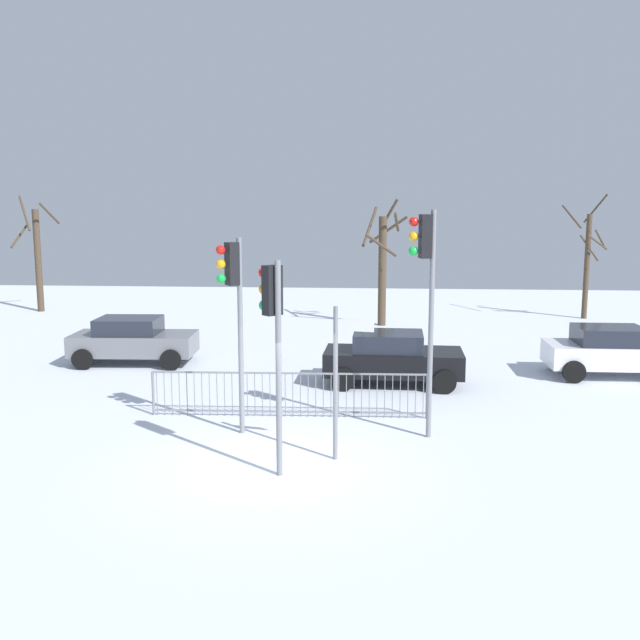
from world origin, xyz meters
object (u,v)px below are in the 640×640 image
object	(u,v)px
bare_tree_centre	(383,263)
bare_tree_right	(37,256)
car_black_far	(392,357)
bare_tree_left	(587,261)
traffic_light_rear_right	(233,292)
car_grey_mid	(133,340)
traffic_light_rear_left	(273,318)
car_white_trailing	(612,351)
direction_sign_post	(339,375)
traffic_light_mid_left	(426,273)

from	to	relation	value
bare_tree_centre	bare_tree_right	world-z (taller)	bare_tree_right
car_black_far	bare_tree_left	world-z (taller)	bare_tree_left
traffic_light_rear_right	car_grey_mid	xyz separation A→B (m)	(-4.57, 6.70, -2.36)
traffic_light_rear_right	traffic_light_rear_left	world-z (taller)	traffic_light_rear_right
traffic_light_rear_left	car_grey_mid	xyz separation A→B (m)	(-5.73, 8.91, -2.15)
car_white_trailing	bare_tree_right	size ratio (longest dim) A/B	0.70
direction_sign_post	car_black_far	size ratio (longest dim) A/B	0.79
direction_sign_post	traffic_light_rear_right	bearing A→B (deg)	160.52
traffic_light_mid_left	traffic_light_rear_right	size ratio (longest dim) A/B	1.14
traffic_light_rear_right	car_grey_mid	bearing A→B (deg)	0.57
car_white_trailing	car_grey_mid	bearing A→B (deg)	177.31
traffic_light_mid_left	direction_sign_post	xyz separation A→B (m)	(-1.73, -1.50, -1.85)
car_grey_mid	bare_tree_right	bearing A→B (deg)	124.45
traffic_light_mid_left	bare_tree_centre	bearing A→B (deg)	-7.30
traffic_light_rear_left	bare_tree_centre	xyz separation A→B (m)	(2.17, 16.92, -0.34)
car_white_trailing	bare_tree_right	bearing A→B (deg)	153.11
traffic_light_rear_right	traffic_light_rear_left	xyz separation A→B (m)	(1.16, -2.21, -0.21)
traffic_light_rear_right	bare_tree_centre	size ratio (longest dim) A/B	0.82
traffic_light_rear_right	car_grey_mid	world-z (taller)	traffic_light_rear_right
car_white_trailing	bare_tree_left	size ratio (longest dim) A/B	0.70
direction_sign_post	car_white_trailing	world-z (taller)	direction_sign_post
direction_sign_post	car_black_far	xyz separation A→B (m)	(1.19, 6.07, -0.94)
bare_tree_centre	bare_tree_right	bearing A→B (deg)	170.26
car_black_far	bare_tree_right	distance (m)	20.79
traffic_light_rear_right	traffic_light_rear_left	size ratio (longest dim) A/B	1.07
traffic_light_rear_right	bare_tree_centre	xyz separation A→B (m)	(3.33, 14.71, -0.55)
traffic_light_rear_left	bare_tree_left	xyz separation A→B (m)	(11.13, 19.37, -0.35)
car_grey_mid	car_white_trailing	distance (m)	14.50
traffic_light_rear_left	direction_sign_post	xyz separation A→B (m)	(1.15, 0.79, -1.21)
direction_sign_post	bare_tree_right	xyz separation A→B (m)	(-15.07, 18.89, 0.92)
bare_tree_left	direction_sign_post	bearing A→B (deg)	-118.24
bare_tree_right	traffic_light_mid_left	bearing A→B (deg)	-45.98
bare_tree_left	traffic_light_rear_right	bearing A→B (deg)	-125.61
direction_sign_post	car_white_trailing	distance (m)	10.72
traffic_light_mid_left	bare_tree_right	world-z (taller)	bare_tree_right
car_grey_mid	bare_tree_right	size ratio (longest dim) A/B	0.72
direction_sign_post	car_grey_mid	xyz separation A→B (m)	(-6.88, 8.12, -0.94)
car_grey_mid	bare_tree_left	world-z (taller)	bare_tree_left
traffic_light_rear_right	bare_tree_right	xyz separation A→B (m)	(-12.76, 17.47, -0.51)
bare_tree_left	bare_tree_centre	size ratio (longest dim) A/B	1.04
car_black_far	car_white_trailing	xyz separation A→B (m)	(6.42, 1.42, 0.00)
car_grey_mid	bare_tree_right	distance (m)	13.66
traffic_light_rear_right	bare_tree_left	size ratio (longest dim) A/B	0.78
car_black_far	car_white_trailing	size ratio (longest dim) A/B	1.01
bare_tree_centre	traffic_light_rear_left	bearing A→B (deg)	-97.31
traffic_light_mid_left	bare_tree_right	size ratio (longest dim) A/B	0.90
traffic_light_mid_left	bare_tree_left	bearing A→B (deg)	-35.86
traffic_light_mid_left	car_white_trailing	xyz separation A→B (m)	(5.88, 5.99, -2.78)
traffic_light_mid_left	traffic_light_rear_right	world-z (taller)	traffic_light_mid_left
traffic_light_rear_left	car_grey_mid	world-z (taller)	traffic_light_rear_left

